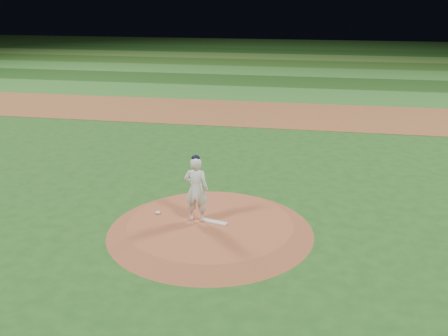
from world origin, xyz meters
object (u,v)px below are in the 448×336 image
object	(u,v)px
pitching_rubber	(215,222)
rosin_bag	(158,213)
pitchers_mound	(210,227)
pitcher_on_mound	(196,189)

from	to	relation	value
pitching_rubber	rosin_bag	world-z (taller)	rosin_bag
pitchers_mound	pitcher_on_mound	distance (m)	1.10
pitching_rubber	pitcher_on_mound	bearing A→B (deg)	-169.20
pitching_rubber	rosin_bag	distance (m)	1.69
pitching_rubber	pitcher_on_mound	xyz separation A→B (m)	(-0.50, 0.03, 0.89)
pitchers_mound	rosin_bag	distance (m)	1.58
pitching_rubber	rosin_bag	xyz separation A→B (m)	(-1.67, 0.26, 0.02)
pitchers_mound	rosin_bag	bearing A→B (deg)	170.01
pitchers_mound	pitching_rubber	world-z (taller)	pitching_rubber
rosin_bag	pitcher_on_mound	size ratio (longest dim) A/B	0.07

